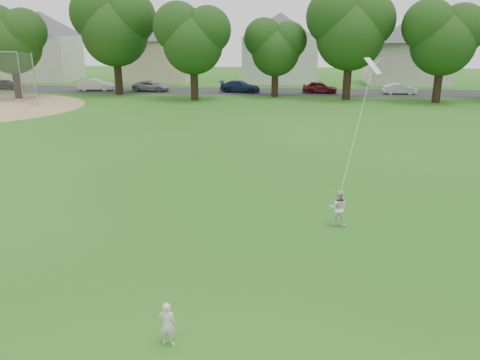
# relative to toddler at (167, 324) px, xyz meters

# --- Properties ---
(ground) EXTENTS (160.00, 160.00, 0.00)m
(ground) POSITION_rel_toddler_xyz_m (1.48, 2.44, -0.50)
(ground) COLOR #1A5613
(ground) RESTS_ON ground
(street) EXTENTS (90.00, 7.00, 0.01)m
(street) POSITION_rel_toddler_xyz_m (1.48, 44.44, -0.50)
(street) COLOR #2D2D30
(street) RESTS_ON ground
(toddler) EXTENTS (0.38, 0.26, 1.00)m
(toddler) POSITION_rel_toddler_xyz_m (0.00, 0.00, 0.00)
(toddler) COLOR silver
(toddler) RESTS_ON ground
(older_boy) EXTENTS (0.68, 0.57, 1.26)m
(older_boy) POSITION_rel_toddler_xyz_m (4.23, 6.87, 0.13)
(older_boy) COLOR silver
(older_boy) RESTS_ON ground
(kite) EXTENTS (1.23, 2.75, 6.32)m
(kite) POSITION_rel_toddler_xyz_m (5.01, 9.12, 2.48)
(kite) COLOR white
(kite) RESTS_ON ground
(tree_row) EXTENTS (83.08, 9.97, 11.12)m
(tree_row) POSITION_rel_toddler_xyz_m (3.13, 38.54, 5.87)
(tree_row) COLOR black
(tree_row) RESTS_ON ground
(parked_cars) EXTENTS (47.59, 2.26, 1.28)m
(parked_cars) POSITION_rel_toddler_xyz_m (-7.61, 43.44, 0.12)
(parked_cars) COLOR black
(parked_cars) RESTS_ON ground
(house_row) EXTENTS (76.31, 13.90, 10.62)m
(house_row) POSITION_rel_toddler_xyz_m (1.39, 54.44, 4.60)
(house_row) COLOR beige
(house_row) RESTS_ON ground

